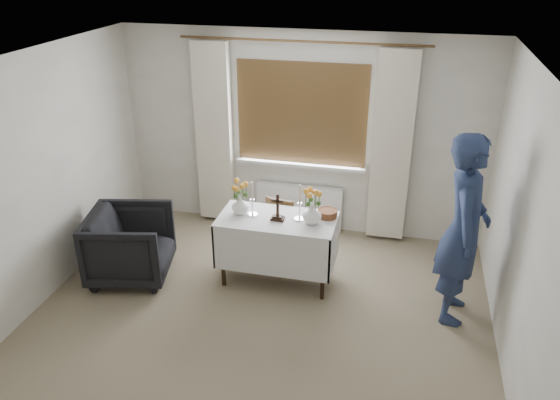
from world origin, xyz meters
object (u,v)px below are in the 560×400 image
Objects in this scene: flower_vase_left at (240,205)px; flower_vase_right at (312,214)px; wooden_chair at (274,237)px; altar_table at (277,250)px; wooden_cross at (278,207)px; armchair at (130,245)px; person at (463,230)px.

flower_vase_right is at bearing -2.91° from flower_vase_left.
flower_vase_left reaches higher than wooden_chair.
wooden_chair is at bearing 112.97° from altar_table.
altar_table is 6.30× the size of flower_vase_left.
flower_vase_left is at bearing 175.41° from wooden_cross.
armchair is at bearing -149.94° from wooden_chair.
wooden_chair is at bearing -83.02° from armchair.
person is 2.26m from flower_vase_left.
person reaches higher than altar_table.
wooden_cross reaches higher than flower_vase_left.
wooden_cross is 0.36m from flower_vase_right.
person reaches higher than flower_vase_left.
person is at bearing -0.82° from wooden_chair.
person is at bearing -5.75° from flower_vase_right.
person reaches higher than armchair.
armchair reaches higher than altar_table.
flower_vase_right is (0.36, 0.01, -0.04)m from wooden_cross.
wooden_chair is 2.05m from person.
wooden_cross is (0.11, -0.26, 0.51)m from wooden_chair.
flower_vase_left reaches higher than armchair.
flower_vase_left is 0.78m from flower_vase_right.
flower_vase_left is (-2.25, 0.19, -0.09)m from person.
altar_table is 1.54× the size of wooden_chair.
flower_vase_right is (0.47, -0.25, 0.46)m from wooden_chair.
armchair is 2.03m from flower_vase_right.
wooden_chair is 4.09× the size of flower_vase_left.
flower_vase_right is at bearing 4.72° from wooden_cross.
armchair is 1.70m from wooden_cross.
altar_table is 0.61m from flower_vase_right.
flower_vase_left is at bearing 177.05° from altar_table.
wooden_chair is at bearing 82.70° from person.
wooden_chair is 1.58m from armchair.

